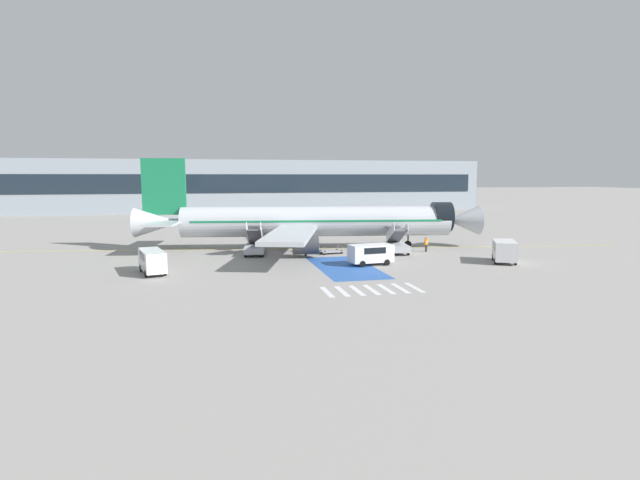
{
  "coord_description": "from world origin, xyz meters",
  "views": [
    {
      "loc": [
        -14.3,
        -59.14,
        8.84
      ],
      "look_at": [
        -1.66,
        -2.82,
        1.44
      ],
      "focal_mm": 28.0,
      "sensor_mm": 36.0,
      "label": 1
    }
  ],
  "objects_px": {
    "service_van_1": "(371,253)",
    "baggage_cart": "(331,251)",
    "airliner": "(311,222)",
    "terminal_building": "(237,186)",
    "boarding_stairs_forward": "(397,245)",
    "boarding_stairs_aft": "(255,246)",
    "ground_crew_0": "(306,246)",
    "ground_crew_1": "(426,243)",
    "fuel_tanker": "(255,219)",
    "service_van_2": "(504,250)",
    "service_van_0": "(152,260)"
  },
  "relations": [
    {
      "from": "service_van_1",
      "to": "baggage_cart",
      "type": "xyz_separation_m",
      "value": [
        -2.12,
        8.02,
        -0.98
      ]
    },
    {
      "from": "airliner",
      "to": "terminal_building",
      "type": "xyz_separation_m",
      "value": [
        -4.91,
        68.9,
        3.09
      ]
    },
    {
      "from": "boarding_stairs_forward",
      "to": "boarding_stairs_aft",
      "type": "relative_size",
      "value": 1.0
    },
    {
      "from": "airliner",
      "to": "boarding_stairs_aft",
      "type": "relative_size",
      "value": 7.73
    },
    {
      "from": "baggage_cart",
      "to": "ground_crew_0",
      "type": "relative_size",
      "value": 1.53
    },
    {
      "from": "boarding_stairs_forward",
      "to": "ground_crew_1",
      "type": "height_order",
      "value": "boarding_stairs_forward"
    },
    {
      "from": "ground_crew_1",
      "to": "baggage_cart",
      "type": "bearing_deg",
      "value": 150.33
    },
    {
      "from": "fuel_tanker",
      "to": "service_van_2",
      "type": "relative_size",
      "value": 1.85
    },
    {
      "from": "boarding_stairs_forward",
      "to": "boarding_stairs_aft",
      "type": "height_order",
      "value": "boarding_stairs_aft"
    },
    {
      "from": "airliner",
      "to": "boarding_stairs_forward",
      "type": "bearing_deg",
      "value": 65.61
    },
    {
      "from": "fuel_tanker",
      "to": "baggage_cart",
      "type": "bearing_deg",
      "value": -78.52
    },
    {
      "from": "boarding_stairs_forward",
      "to": "ground_crew_0",
      "type": "bearing_deg",
      "value": -172.37
    },
    {
      "from": "airliner",
      "to": "fuel_tanker",
      "type": "relative_size",
      "value": 4.79
    },
    {
      "from": "airliner",
      "to": "ground_crew_0",
      "type": "height_order",
      "value": "airliner"
    },
    {
      "from": "terminal_building",
      "to": "ground_crew_1",
      "type": "bearing_deg",
      "value": -76.73
    },
    {
      "from": "fuel_tanker",
      "to": "service_van_1",
      "type": "relative_size",
      "value": 1.96
    },
    {
      "from": "airliner",
      "to": "boarding_stairs_aft",
      "type": "height_order",
      "value": "airliner"
    },
    {
      "from": "terminal_building",
      "to": "boarding_stairs_forward",
      "type": "bearing_deg",
      "value": -79.51
    },
    {
      "from": "fuel_tanker",
      "to": "service_van_0",
      "type": "height_order",
      "value": "fuel_tanker"
    },
    {
      "from": "boarding_stairs_aft",
      "to": "ground_crew_1",
      "type": "height_order",
      "value": "boarding_stairs_aft"
    },
    {
      "from": "airliner",
      "to": "boarding_stairs_aft",
      "type": "distance_m",
      "value": 8.29
    },
    {
      "from": "service_van_2",
      "to": "terminal_building",
      "type": "relative_size",
      "value": 0.04
    },
    {
      "from": "baggage_cart",
      "to": "terminal_building",
      "type": "xyz_separation_m",
      "value": [
        -6.32,
        73.36,
        6.16
      ]
    },
    {
      "from": "ground_crew_0",
      "to": "ground_crew_1",
      "type": "xyz_separation_m",
      "value": [
        14.44,
        -0.02,
        -0.06
      ]
    },
    {
      "from": "airliner",
      "to": "service_van_1",
      "type": "height_order",
      "value": "airliner"
    },
    {
      "from": "airliner",
      "to": "terminal_building",
      "type": "height_order",
      "value": "terminal_building"
    },
    {
      "from": "baggage_cart",
      "to": "ground_crew_0",
      "type": "bearing_deg",
      "value": -80.75
    },
    {
      "from": "terminal_building",
      "to": "service_van_0",
      "type": "bearing_deg",
      "value": -98.7
    },
    {
      "from": "boarding_stairs_forward",
      "to": "terminal_building",
      "type": "bearing_deg",
      "value": 109.02
    },
    {
      "from": "airliner",
      "to": "boarding_stairs_forward",
      "type": "xyz_separation_m",
      "value": [
        8.91,
        -5.77,
        -2.37
      ]
    },
    {
      "from": "ground_crew_0",
      "to": "baggage_cart",
      "type": "bearing_deg",
      "value": 157.65
    },
    {
      "from": "ground_crew_0",
      "to": "service_van_1",
      "type": "bearing_deg",
      "value": 85.68
    },
    {
      "from": "boarding_stairs_forward",
      "to": "ground_crew_1",
      "type": "bearing_deg",
      "value": 10.85
    },
    {
      "from": "boarding_stairs_forward",
      "to": "service_van_2",
      "type": "height_order",
      "value": "boarding_stairs_forward"
    },
    {
      "from": "service_van_1",
      "to": "terminal_building",
      "type": "distance_m",
      "value": 81.98
    },
    {
      "from": "boarding_stairs_forward",
      "to": "terminal_building",
      "type": "distance_m",
      "value": 76.13
    },
    {
      "from": "ground_crew_0",
      "to": "ground_crew_1",
      "type": "distance_m",
      "value": 14.44
    },
    {
      "from": "boarding_stairs_aft",
      "to": "airliner",
      "type": "bearing_deg",
      "value": 33.49
    },
    {
      "from": "boarding_stairs_aft",
      "to": "service_van_0",
      "type": "relative_size",
      "value": 1.05
    },
    {
      "from": "fuel_tanker",
      "to": "service_van_2",
      "type": "height_order",
      "value": "fuel_tanker"
    },
    {
      "from": "airliner",
      "to": "fuel_tanker",
      "type": "bearing_deg",
      "value": -159.26
    },
    {
      "from": "airliner",
      "to": "boarding_stairs_forward",
      "type": "distance_m",
      "value": 10.88
    },
    {
      "from": "service_van_1",
      "to": "terminal_building",
      "type": "bearing_deg",
      "value": -0.77
    },
    {
      "from": "ground_crew_1",
      "to": "terminal_building",
      "type": "height_order",
      "value": "terminal_building"
    },
    {
      "from": "service_van_1",
      "to": "ground_crew_0",
      "type": "relative_size",
      "value": 2.44
    },
    {
      "from": "ground_crew_0",
      "to": "terminal_building",
      "type": "xyz_separation_m",
      "value": [
        -3.13,
        74.5,
        5.34
      ]
    },
    {
      "from": "airliner",
      "to": "baggage_cart",
      "type": "relative_size",
      "value": 14.93
    },
    {
      "from": "boarding_stairs_aft",
      "to": "service_van_1",
      "type": "xyz_separation_m",
      "value": [
        10.74,
        -9.13,
        0.25
      ]
    },
    {
      "from": "service_van_0",
      "to": "ground_crew_0",
      "type": "relative_size",
      "value": 2.81
    },
    {
      "from": "boarding_stairs_aft",
      "to": "ground_crew_0",
      "type": "distance_m",
      "value": 5.88
    }
  ]
}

